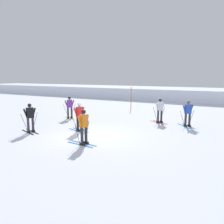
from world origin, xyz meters
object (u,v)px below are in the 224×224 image
Objects in this scene: skier_white at (160,110)px; trail_marker_pole at (131,98)px; skier_red at (79,116)px; skier_black at (30,117)px; skier_blue at (188,113)px; skier_orange at (84,126)px; skier_purple at (70,107)px.

trail_marker_pole reaches higher than skier_white.
trail_marker_pole reaches higher than skier_red.
skier_blue is (7.57, 6.17, -0.00)m from skier_black.
skier_black is 2.83m from skier_red.
skier_orange is at bearing -47.76° from skier_red.
trail_marker_pole is (-4.60, 4.99, 0.20)m from skier_white.
trail_marker_pole is (-6.56, 5.27, 0.20)m from skier_blue.
skier_white is 1.00× the size of skier_purple.
skier_white is at bearing 54.61° from skier_red.
skier_blue is at bearing -8.20° from skier_white.
skier_white is at bearing 77.74° from skier_orange.
trail_marker_pole is (-3.12, 11.80, 0.20)m from skier_orange.
skier_red is at bearing -82.76° from trail_marker_pole.
skier_blue is at bearing 39.20° from skier_black.
skier_black is 8.55m from skier_white.
skier_white and skier_red have the same top height.
skier_white is (5.61, 6.46, 0.00)m from skier_black.
skier_orange is at bearing -102.26° from skier_white.
skier_red is (-3.36, -4.73, -0.00)m from skier_white.
skier_black is 4.63m from skier_purple.
trail_marker_pole reaches higher than skier_purple.
skier_black and skier_orange have the same top height.
skier_orange is 12.21m from trail_marker_pole.
trail_marker_pole is at bearing 84.93° from skier_black.
skier_red is 0.77× the size of trail_marker_pole.
skier_red and skier_blue have the same top height.
skier_white is 5.81m from skier_red.
skier_white and skier_orange have the same top height.
skier_orange is 1.00× the size of skier_blue.
skier_purple is at bearing 135.95° from skier_orange.
skier_black is 1.00× the size of skier_red.
trail_marker_pole is at bearing 132.65° from skier_white.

